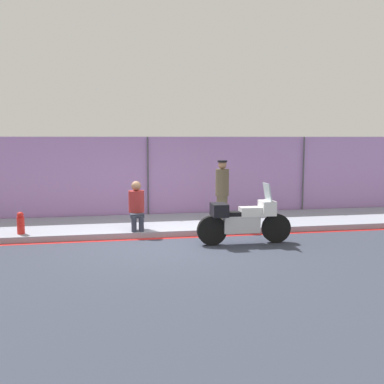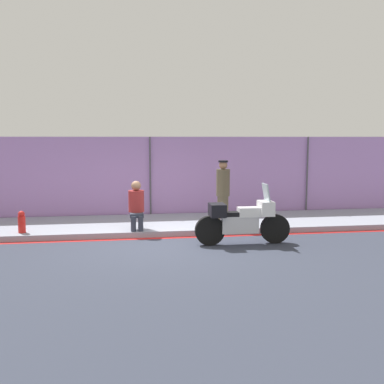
{
  "view_description": "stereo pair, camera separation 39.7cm",
  "coord_description": "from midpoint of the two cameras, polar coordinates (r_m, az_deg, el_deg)",
  "views": [
    {
      "loc": [
        -1.19,
        -10.24,
        2.52
      ],
      "look_at": [
        0.97,
        1.36,
        1.09
      ],
      "focal_mm": 42.0,
      "sensor_mm": 36.0,
      "label": 1
    },
    {
      "loc": [
        -0.8,
        -10.31,
        2.52
      ],
      "look_at": [
        0.97,
        1.36,
        1.09
      ],
      "focal_mm": 42.0,
      "sensor_mm": 36.0,
      "label": 2
    }
  ],
  "objects": [
    {
      "name": "ground_plane",
      "position": [
        10.62,
        -3.04,
        -6.8
      ],
      "size": [
        120.0,
        120.0,
        0.0
      ],
      "primitive_type": "plane",
      "color": "#333847"
    },
    {
      "name": "sidewalk",
      "position": [
        12.75,
        -4.01,
        -4.14
      ],
      "size": [
        37.9,
        2.69,
        0.15
      ],
      "color": "#8E93A3",
      "rests_on": "ground_plane"
    },
    {
      "name": "curb_paint_stripe",
      "position": [
        11.37,
        -3.42,
        -5.88
      ],
      "size": [
        37.9,
        0.18,
        0.01
      ],
      "color": "red",
      "rests_on": "ground_plane"
    },
    {
      "name": "storefront_fence",
      "position": [
        14.0,
        -4.53,
        1.8
      ],
      "size": [
        36.01,
        0.17,
        2.55
      ],
      "color": "#AD7FC6",
      "rests_on": "ground_plane"
    },
    {
      "name": "motorcycle",
      "position": [
        10.71,
        7.43,
        -3.57
      ],
      "size": [
        2.29,
        0.51,
        1.44
      ],
      "rotation": [
        0.0,
        0.0,
        -0.01
      ],
      "color": "black",
      "rests_on": "ground_plane"
    },
    {
      "name": "officer_standing",
      "position": [
        12.55,
        4.86,
        0.14
      ],
      "size": [
        0.38,
        0.38,
        1.74
      ],
      "color": "brown",
      "rests_on": "sidewalk"
    },
    {
      "name": "person_seated_on_curb",
      "position": [
        11.71,
        -6.12,
        -1.38
      ],
      "size": [
        0.41,
        0.66,
        1.25
      ],
      "color": "#2D3342",
      "rests_on": "sidewalk"
    },
    {
      "name": "fire_hydrant",
      "position": [
        11.95,
        -19.93,
        -3.6
      ],
      "size": [
        0.18,
        0.23,
        0.55
      ],
      "color": "red",
      "rests_on": "sidewalk"
    }
  ]
}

